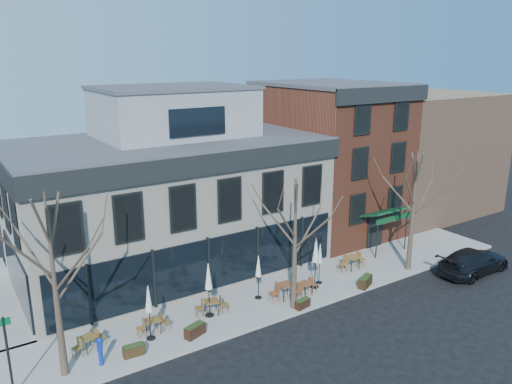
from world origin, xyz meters
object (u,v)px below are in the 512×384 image
cafe_set_0 (89,342)px  umbrella_0 (149,302)px  parked_sedan (473,261)px  call_box (100,350)px

cafe_set_0 → umbrella_0: (2.69, -0.61, 1.48)m
cafe_set_0 → umbrella_0: umbrella_0 is taller
parked_sedan → cafe_set_0: size_ratio=3.18×
parked_sedan → umbrella_0: (-19.60, 3.63, 1.31)m
umbrella_0 → parked_sedan: bearing=-10.5°
call_box → umbrella_0: size_ratio=0.49×
cafe_set_0 → call_box: bearing=-84.3°
parked_sedan → call_box: size_ratio=3.99×
parked_sedan → umbrella_0: umbrella_0 is taller
parked_sedan → cafe_set_0: 22.69m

